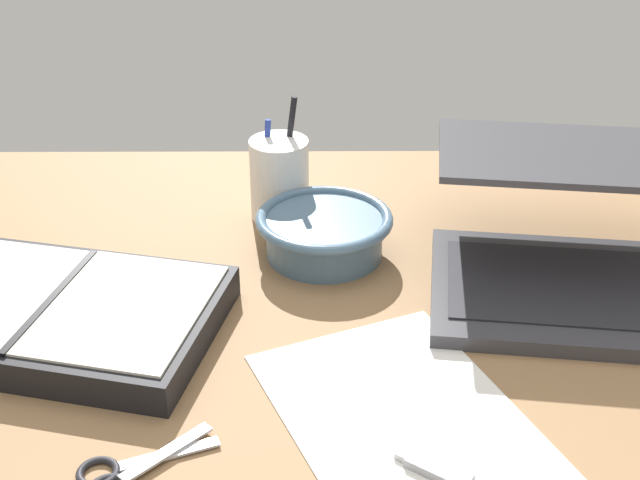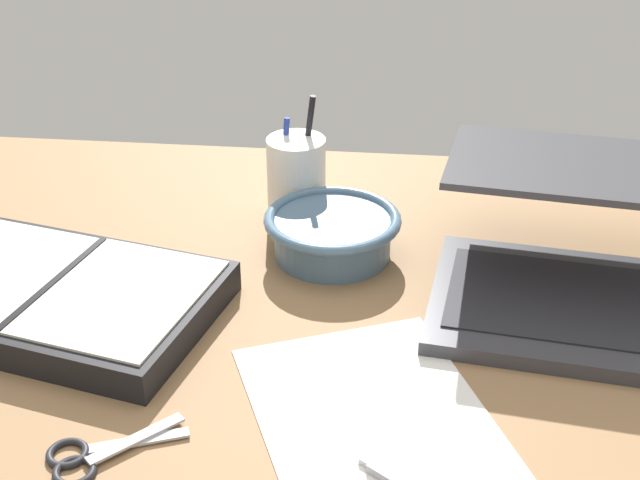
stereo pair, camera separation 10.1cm
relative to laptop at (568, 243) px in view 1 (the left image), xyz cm
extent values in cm
cube|color=#936D47|center=(-25.52, -10.96, -6.41)|extent=(140.00, 100.00, 2.00)
cube|color=#38383D|center=(-0.48, -3.67, -4.51)|extent=(33.67, 27.44, 1.80)
cube|color=#232328|center=(-0.48, -3.67, -3.49)|extent=(29.14, 20.40, 0.24)
cube|color=#38383D|center=(0.90, 6.84, 8.14)|extent=(33.67, 27.39, 3.24)
cube|color=silver|center=(0.83, 6.37, 8.09)|extent=(30.91, 24.69, 2.51)
cylinder|color=slate|center=(-28.26, 6.79, -2.90)|extent=(14.46, 14.46, 5.03)
torus|color=slate|center=(-28.26, 6.79, -0.39)|extent=(17.02, 17.02, 1.36)
cylinder|color=white|center=(-34.12, 17.30, 0.07)|extent=(7.83, 7.83, 10.97)
cylinder|color=black|center=(-32.99, 19.13, 3.42)|extent=(2.83, 2.05, 15.65)
cylinder|color=#233899|center=(-35.89, 18.53, 1.70)|extent=(1.59, 1.93, 12.27)
cube|color=black|center=(-57.80, -9.25, -3.59)|extent=(39.30, 30.21, 3.64)
cube|color=silver|center=(-49.58, -11.20, -1.62)|extent=(20.56, 23.87, 0.30)
cube|color=black|center=(-57.80, -9.25, -1.47)|extent=(5.55, 20.32, 0.30)
cube|color=#B7B7BC|center=(-42.79, -29.51, -4.81)|extent=(7.64, 7.73, 0.30)
cube|color=#B7B7BC|center=(-42.79, -29.51, -5.11)|extent=(9.44, 4.65, 0.30)
torus|color=#232328|center=(-48.49, -31.74, -5.11)|extent=(3.90, 3.90, 0.70)
cube|color=white|center=(-21.26, -23.86, -5.33)|extent=(31.17, 35.21, 0.16)
cube|color=#99999E|center=(-18.63, -31.97, -4.91)|extent=(6.05, 5.10, 1.00)
cube|color=silver|center=(-21.57, -29.89, -4.91)|extent=(1.67, 1.67, 0.60)
camera|label=1|loc=(-29.40, -89.90, 50.80)|focal=50.00mm
camera|label=2|loc=(-19.36, -89.39, 50.80)|focal=50.00mm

